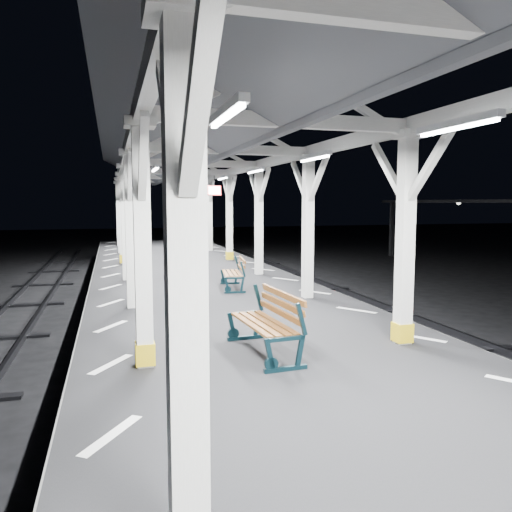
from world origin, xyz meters
name	(u,v)px	position (x,y,z in m)	size (l,w,h in m)	color
ground	(342,492)	(0.00, 0.00, 0.00)	(120.00, 120.00, 0.00)	black
platform	(343,450)	(0.00, 0.00, 0.50)	(6.00, 50.00, 1.00)	black
hazard_stripes_left	(112,435)	(-2.45, 0.00, 1.00)	(1.00, 48.00, 0.01)	silver
canopy	(351,70)	(0.00, -0.02, 4.56)	(5.40, 49.00, 4.65)	silver
bench_mid	(270,321)	(-0.19, 2.09, 1.49)	(0.75, 1.74, 0.92)	black
bench_far	(236,272)	(0.68, 7.70, 1.43)	(0.75, 1.53, 0.80)	black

